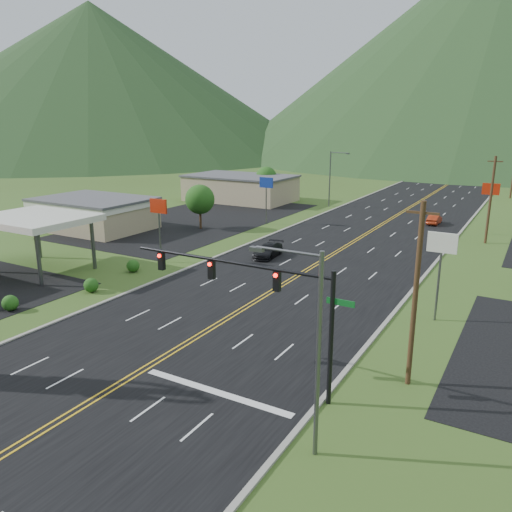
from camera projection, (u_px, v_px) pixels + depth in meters
The scene contains 18 objects.
traffic_signal at pixel (259, 290), 25.74m from camera, with size 13.10×0.43×7.00m.
streetlight_east at pixel (311, 341), 20.18m from camera, with size 3.28×0.25×9.00m.
streetlight_west at pixel (332, 175), 81.35m from camera, with size 3.28×0.25×9.00m.
gas_canopy at pixel (35, 220), 46.27m from camera, with size 10.00×8.00×5.30m.
building_west_mid at pixel (94, 212), 65.14m from camera, with size 14.40×10.40×4.10m.
building_west_far at pixel (240, 188), 88.30m from camera, with size 18.40×11.40×4.50m.
pole_sign_west_a at pixel (159, 213), 49.06m from camera, with size 2.00×0.18×6.40m.
pole_sign_west_b at pixel (266, 187), 67.45m from camera, with size 2.00×0.18×6.40m.
pole_sign_east_a at pixel (441, 252), 34.39m from camera, with size 2.00×0.18×6.40m.
pole_sign_east_b at pixel (490, 194), 61.14m from camera, with size 2.00×0.18×6.40m.
tree_west_a at pixel (200, 199), 64.79m from camera, with size 3.84×3.84×5.82m.
tree_west_b at pixel (266, 177), 89.78m from camera, with size 3.84×3.84×5.82m.
utility_pole_a at pixel (415, 294), 25.76m from camera, with size 1.60×0.28×10.00m.
utility_pole_b at pixel (491, 199), 56.70m from camera, with size 1.60×0.28×10.00m.
mountain_n at pixel (509, 43), 191.33m from camera, with size 220.00×220.00×85.00m, color #1B3618.
mountain_nw at pixel (94, 80), 206.32m from camera, with size 190.00×190.00×60.00m, color #1B3618.
car_dark_mid at pixel (268, 251), 51.94m from camera, with size 1.91×4.70×1.36m, color black.
car_red_far at pixel (434, 220), 68.37m from camera, with size 1.35×3.86×1.27m, color #A12B11.
Camera 1 is at (18.49, -7.21, 13.82)m, focal length 35.00 mm.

